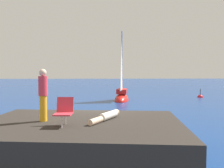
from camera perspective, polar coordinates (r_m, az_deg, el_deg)
ground_plane at (r=10.95m, az=-3.42°, el=-10.85°), size 160.00×160.00×0.00m
shore_ledge at (r=7.52m, az=-7.59°, el=-13.05°), size 6.62×5.00×1.08m
boulder_seaward at (r=10.37m, az=-14.30°, el=-11.72°), size 1.34×1.48×0.79m
boulder_inland at (r=10.17m, az=9.54°, el=-11.97°), size 1.51×1.40×0.80m
sailboat_near at (r=21.58m, az=2.36°, el=-2.98°), size 1.79×3.85×7.00m
person_sunbather at (r=7.57m, az=-1.33°, el=-7.83°), size 1.02×1.58×0.25m
person_standing at (r=7.56m, az=-16.37°, el=-2.22°), size 0.28×0.28×1.62m
beach_chair at (r=6.88m, az=-11.52°, el=-6.21°), size 0.52×0.62×0.80m
marker_buoy at (r=25.75m, az=20.61°, el=-3.04°), size 0.56×0.56×1.13m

